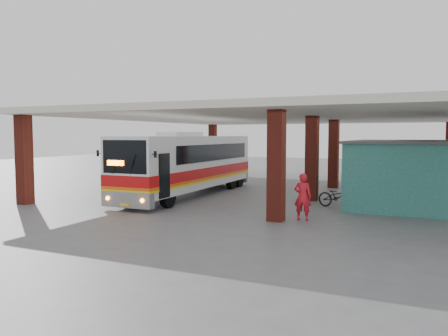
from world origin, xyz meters
name	(u,v)px	position (x,y,z in m)	size (l,w,h in m)	color
ground	(235,205)	(0.00, 0.00, 0.00)	(90.00, 90.00, 0.00)	#515154
brick_columns	(293,156)	(1.43, 5.00, 2.17)	(20.10, 21.60, 4.35)	maroon
canopy_roof	(285,117)	(0.50, 6.50, 4.50)	(21.00, 23.00, 0.30)	silver
shop_building	(407,172)	(7.49, 4.00, 1.56)	(5.20, 8.20, 3.11)	#2B6D5D
coach_bus	(189,164)	(-3.68, 2.06, 1.76)	(2.79, 12.21, 3.54)	white
motorcycle	(338,197)	(4.70, 1.11, 0.54)	(0.71, 2.05, 1.07)	black
pedestrian	(303,197)	(3.92, -2.45, 0.94)	(0.68, 0.45, 1.88)	red
red_chair	(357,190)	(4.96, 5.60, 0.36)	(0.52, 0.52, 0.78)	red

